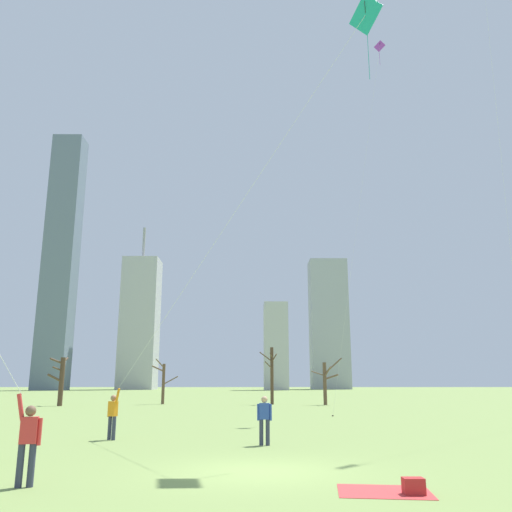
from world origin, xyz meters
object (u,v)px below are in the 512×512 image
object	(u,v)px
bare_tree_leftmost	(163,381)
picnic_spot	(401,488)
bystander_strolling_midfield	(264,418)
bare_tree_far_right_edge	(326,381)
bare_tree_right_of_center	(272,373)
kite_flyer_foreground_left_teal	(176,314)
bare_tree_left_of_center	(61,378)
distant_kite_high_overhead_purple	(374,91)

from	to	relation	value
bare_tree_leftmost	picnic_spot	bearing A→B (deg)	-74.73
bystander_strolling_midfield	bare_tree_far_right_edge	size ratio (longest dim) A/B	0.38
bare_tree_right_of_center	kite_flyer_foreground_left_teal	bearing A→B (deg)	-98.61
picnic_spot	bare_tree_leftmost	bearing A→B (deg)	105.27
bystander_strolling_midfield	bare_tree_leftmost	world-z (taller)	bare_tree_leftmost
kite_flyer_foreground_left_teal	bare_tree_leftmost	size ratio (longest dim) A/B	3.91
bystander_strolling_midfield	bare_tree_leftmost	size ratio (longest dim) A/B	0.38
bystander_strolling_midfield	kite_flyer_foreground_left_teal	bearing A→B (deg)	163.01
bare_tree_far_right_edge	bare_tree_right_of_center	distance (m)	5.19
bare_tree_left_of_center	bare_tree_leftmost	bearing A→B (deg)	24.54
kite_flyer_foreground_left_teal	distant_kite_high_overhead_purple	bearing A→B (deg)	51.51
distant_kite_high_overhead_purple	bare_tree_left_of_center	distance (m)	35.93
bare_tree_leftmost	distant_kite_high_overhead_purple	bearing A→B (deg)	-45.85
bare_tree_leftmost	bare_tree_right_of_center	world-z (taller)	bare_tree_right_of_center
bystander_strolling_midfield	picnic_spot	bearing A→B (deg)	-72.91
bystander_strolling_midfield	bare_tree_right_of_center	xyz separation A→B (m)	(1.54, 33.03, 1.97)
bare_tree_far_right_edge	bare_tree_right_of_center	bearing A→B (deg)	166.78
distant_kite_high_overhead_purple	kite_flyer_foreground_left_teal	bearing A→B (deg)	-128.49
bystander_strolling_midfield	bare_tree_right_of_center	world-z (taller)	bare_tree_right_of_center
bare_tree_far_right_edge	bare_tree_leftmost	size ratio (longest dim) A/B	1.02
picnic_spot	bare_tree_left_of_center	world-z (taller)	bare_tree_left_of_center
kite_flyer_foreground_left_teal	bare_tree_leftmost	xyz separation A→B (m)	(-5.66, 32.85, -2.44)
distant_kite_high_overhead_purple	bare_tree_left_of_center	world-z (taller)	distant_kite_high_overhead_purple
bare_tree_leftmost	bare_tree_right_of_center	xyz separation A→B (m)	(10.51, -0.83, 0.73)
bare_tree_right_of_center	bare_tree_left_of_center	bearing A→B (deg)	-170.88
distant_kite_high_overhead_purple	bare_tree_left_of_center	bearing A→B (deg)	151.51
distant_kite_high_overhead_purple	bare_tree_right_of_center	world-z (taller)	distant_kite_high_overhead_purple
kite_flyer_foreground_left_teal	bare_tree_right_of_center	world-z (taller)	kite_flyer_foreground_left_teal
picnic_spot	bare_tree_right_of_center	xyz separation A→B (m)	(-0.91, 40.98, 2.78)
bare_tree_leftmost	bare_tree_right_of_center	size ratio (longest dim) A/B	0.79
picnic_spot	bare_tree_leftmost	distance (m)	43.39
bare_tree_left_of_center	bare_tree_leftmost	size ratio (longest dim) A/B	1.02
bystander_strolling_midfield	bare_tree_far_right_edge	distance (m)	32.54
kite_flyer_foreground_left_teal	bare_tree_left_of_center	bearing A→B (deg)	116.10
kite_flyer_foreground_left_teal	picnic_spot	bearing A→B (deg)	-57.30
bystander_strolling_midfield	distant_kite_high_overhead_purple	xyz separation A→B (m)	(8.50, 15.86, 21.91)
bare_tree_far_right_edge	bystander_strolling_midfield	bearing A→B (deg)	-101.62
distant_kite_high_overhead_purple	picnic_spot	xyz separation A→B (m)	(-6.05, -23.81, -22.72)
distant_kite_high_overhead_purple	bystander_strolling_midfield	bearing A→B (deg)	-118.18
bare_tree_left_of_center	bare_tree_right_of_center	bearing A→B (deg)	9.12
distant_kite_high_overhead_purple	bare_tree_far_right_edge	bearing A→B (deg)	96.95
bare_tree_far_right_edge	bare_tree_right_of_center	size ratio (longest dim) A/B	0.81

